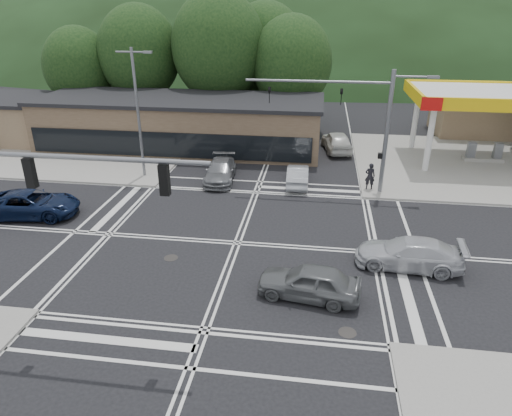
# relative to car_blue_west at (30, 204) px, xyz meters

# --- Properties ---
(ground) EXTENTS (120.00, 120.00, 0.00)m
(ground) POSITION_rel_car_blue_west_xyz_m (12.71, -1.62, -0.77)
(ground) COLOR black
(ground) RESTS_ON ground
(sidewalk_ne) EXTENTS (16.00, 16.00, 0.15)m
(sidewalk_ne) POSITION_rel_car_blue_west_xyz_m (27.71, 13.38, -0.70)
(sidewalk_ne) COLOR gray
(sidewalk_ne) RESTS_ON ground
(sidewalk_nw) EXTENTS (16.00, 16.00, 0.15)m
(sidewalk_nw) POSITION_rel_car_blue_west_xyz_m (-2.29, 13.38, -0.70)
(sidewalk_nw) COLOR gray
(sidewalk_nw) RESTS_ON ground
(gas_station_canopy) EXTENTS (12.32, 8.34, 5.75)m
(gas_station_canopy) POSITION_rel_car_blue_west_xyz_m (29.70, 14.37, 4.27)
(gas_station_canopy) COLOR silver
(gas_station_canopy) RESTS_ON ground
(convenience_store) EXTENTS (10.00, 6.00, 3.80)m
(convenience_store) POSITION_rel_car_blue_west_xyz_m (32.71, 23.38, 1.13)
(convenience_store) COLOR #846B4F
(convenience_store) RESTS_ON ground
(commercial_row) EXTENTS (24.00, 8.00, 4.00)m
(commercial_row) POSITION_rel_car_blue_west_xyz_m (4.71, 15.38, 1.23)
(commercial_row) COLOR brown
(commercial_row) RESTS_ON ground
(commercial_nw) EXTENTS (8.00, 7.00, 3.60)m
(commercial_nw) POSITION_rel_car_blue_west_xyz_m (-11.29, 15.38, 1.03)
(commercial_nw) COLOR #846B4F
(commercial_nw) RESTS_ON ground
(hill_north) EXTENTS (252.00, 126.00, 140.00)m
(hill_north) POSITION_rel_car_blue_west_xyz_m (12.71, 88.38, -0.77)
(hill_north) COLOR black
(hill_north) RESTS_ON ground
(tree_n_a) EXTENTS (8.00, 8.00, 11.75)m
(tree_n_a) POSITION_rel_car_blue_west_xyz_m (-1.29, 22.38, 6.37)
(tree_n_a) COLOR #382619
(tree_n_a) RESTS_ON ground
(tree_n_b) EXTENTS (9.00, 9.00, 12.98)m
(tree_n_b) POSITION_rel_car_blue_west_xyz_m (6.71, 22.38, 7.02)
(tree_n_b) COLOR #382619
(tree_n_b) RESTS_ON ground
(tree_n_c) EXTENTS (7.60, 7.60, 10.87)m
(tree_n_c) POSITION_rel_car_blue_west_xyz_m (13.71, 22.38, 5.72)
(tree_n_c) COLOR #382619
(tree_n_c) RESTS_ON ground
(tree_n_d) EXTENTS (6.80, 6.80, 9.76)m
(tree_n_d) POSITION_rel_car_blue_west_xyz_m (-7.29, 21.38, 5.07)
(tree_n_d) COLOR #382619
(tree_n_d) RESTS_ON ground
(tree_n_e) EXTENTS (8.40, 8.40, 11.98)m
(tree_n_e) POSITION_rel_car_blue_west_xyz_m (10.71, 26.38, 6.37)
(tree_n_e) COLOR #382619
(tree_n_e) RESTS_ON ground
(streetlight_nw) EXTENTS (2.50, 0.25, 9.00)m
(streetlight_nw) POSITION_rel_car_blue_west_xyz_m (4.27, 7.38, 4.28)
(streetlight_nw) COLOR slate
(streetlight_nw) RESTS_ON ground
(signal_mast_ne) EXTENTS (11.65, 0.30, 8.00)m
(signal_mast_ne) POSITION_rel_car_blue_west_xyz_m (19.66, 6.58, 4.30)
(signal_mast_ne) COLOR slate
(signal_mast_ne) RESTS_ON ground
(signal_mast_sw) EXTENTS (9.14, 0.28, 8.00)m
(signal_mast_sw) POSITION_rel_car_blue_west_xyz_m (6.32, -9.82, 4.35)
(signal_mast_sw) COLOR slate
(signal_mast_sw) RESTS_ON ground
(car_blue_west) EXTENTS (5.87, 3.32, 1.55)m
(car_blue_west) POSITION_rel_car_blue_west_xyz_m (0.00, 0.00, 0.00)
(car_blue_west) COLOR black
(car_blue_west) RESTS_ON ground
(car_grey_center) EXTENTS (4.61, 2.41, 1.50)m
(car_grey_center) POSITION_rel_car_blue_west_xyz_m (16.62, -5.95, -0.02)
(car_grey_center) COLOR slate
(car_grey_center) RESTS_ON ground
(car_silver_east) EXTENTS (5.17, 2.47, 1.45)m
(car_silver_east) POSITION_rel_car_blue_west_xyz_m (21.25, -2.80, -0.05)
(car_silver_east) COLOR silver
(car_silver_east) RESTS_ON ground
(car_queue_a) EXTENTS (1.59, 4.22, 1.37)m
(car_queue_a) POSITION_rel_car_blue_west_xyz_m (15.37, 7.38, -0.09)
(car_queue_a) COLOR #AFB3B7
(car_queue_a) RESTS_ON ground
(car_queue_b) EXTENTS (2.85, 5.28, 1.71)m
(car_queue_b) POSITION_rel_car_blue_west_xyz_m (18.21, 15.83, 0.08)
(car_queue_b) COLOR silver
(car_queue_b) RESTS_ON ground
(car_northbound) EXTENTS (2.43, 5.09, 1.43)m
(car_northbound) POSITION_rel_car_blue_west_xyz_m (9.86, 7.46, -0.06)
(car_northbound) COLOR slate
(car_northbound) RESTS_ON ground
(pedestrian) EXTENTS (0.67, 0.44, 1.81)m
(pedestrian) POSITION_rel_car_blue_west_xyz_m (20.21, 6.89, 0.28)
(pedestrian) COLOR black
(pedestrian) RESTS_ON sidewalk_ne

